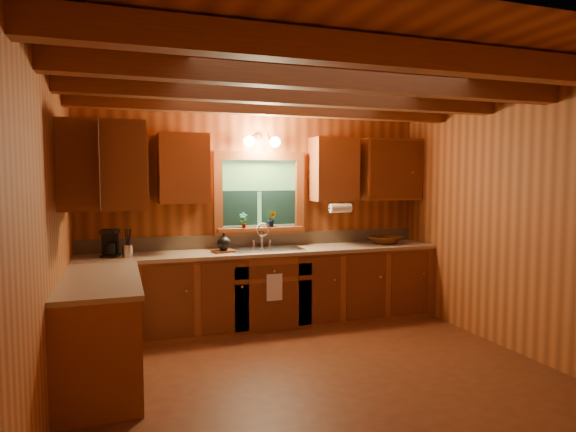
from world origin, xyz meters
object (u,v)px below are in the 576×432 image
(sink, at_px, (266,253))
(wicker_basket, at_px, (385,240))
(coffee_maker, at_px, (110,243))
(cutting_board, at_px, (224,251))

(sink, bearing_deg, wicker_basket, -0.66)
(sink, relative_size, coffee_maker, 2.84)
(wicker_basket, bearing_deg, cutting_board, -178.63)
(cutting_board, bearing_deg, wicker_basket, -11.78)
(coffee_maker, xyz_separation_m, wicker_basket, (3.28, -0.05, -0.09))
(sink, distance_m, cutting_board, 0.52)
(sink, xyz_separation_m, wicker_basket, (1.57, -0.02, 0.09))
(wicker_basket, bearing_deg, sink, 179.34)
(cutting_board, bearing_deg, coffee_maker, 161.91)
(coffee_maker, distance_m, wicker_basket, 3.28)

